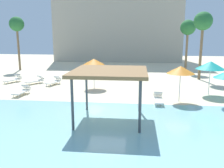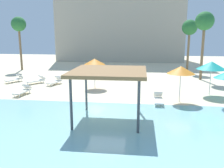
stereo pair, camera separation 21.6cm
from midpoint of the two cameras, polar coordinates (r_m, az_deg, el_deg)
name	(u,v)px [view 1 (the left image)]	position (r m, az deg, el deg)	size (l,w,h in m)	color
ground_plane	(107,110)	(15.60, -1.66, -6.17)	(80.00, 80.00, 0.00)	beige
lagoon_water	(91,147)	(10.80, -5.59, -14.65)	(44.00, 13.50, 0.04)	#8CC6CC
shade_pavilion	(110,73)	(13.14, -1.03, 2.53)	(4.05, 4.05, 2.89)	#42474C
beach_umbrella_orange_0	(181,70)	(17.71, 15.63, 3.25)	(1.96, 1.96, 2.59)	silver
beach_umbrella_teal_1	(211,65)	(20.54, 22.07, 4.14)	(2.28, 2.28, 2.70)	silver
beach_umbrella_orange_2	(94,62)	(21.66, -4.61, 5.30)	(1.91, 1.91, 2.64)	silver
lounge_chair_0	(54,81)	(23.90, -13.77, 0.66)	(1.10, 1.99, 0.74)	white
lounge_chair_1	(158,99)	(17.25, 10.59, -3.46)	(0.61, 1.90, 0.74)	white
lounge_chair_2	(14,79)	(26.33, -22.51, 1.11)	(1.34, 1.97, 0.74)	white
lounge_chair_3	(36,80)	(24.87, -17.84, 0.86)	(1.57, 1.90, 0.74)	white
lounge_chair_4	(22,91)	(20.67, -20.75, -1.50)	(0.78, 1.95, 0.74)	white
palm_tree_0	(203,23)	(27.12, 20.54, 13.38)	(1.90, 1.90, 7.05)	brown
palm_tree_1	(17,26)	(34.67, -21.81, 12.74)	(1.90, 1.90, 7.01)	brown
palm_tree_2	(188,29)	(32.23, 17.35, 12.39)	(1.90, 1.90, 6.54)	brown
hotel_block_0	(119,18)	(45.93, 1.45, 15.40)	(22.11, 9.45, 15.35)	#B2A893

